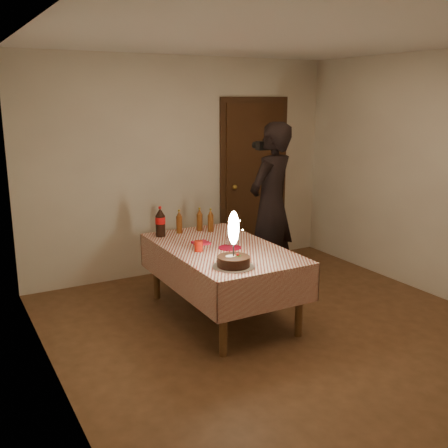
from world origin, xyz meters
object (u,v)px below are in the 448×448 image
at_px(dining_table, 222,257).
at_px(red_plate, 230,248).
at_px(birthday_cake, 233,254).
at_px(photographer, 271,204).
at_px(red_cup, 199,246).
at_px(amber_bottle_right, 211,221).
at_px(cola_bottle, 160,222).
at_px(amber_bottle_mid, 200,220).
at_px(clear_cup, 230,241).
at_px(amber_bottle_left, 179,222).

height_order(dining_table, red_plate, red_plate).
xyz_separation_m(birthday_cake, photographer, (1.18, 1.18, 0.11)).
height_order(birthday_cake, red_plate, birthday_cake).
xyz_separation_m(red_cup, amber_bottle_right, (0.44, 0.60, 0.07)).
relative_size(birthday_cake, cola_bottle, 1.53).
bearing_deg(amber_bottle_mid, photographer, -4.84).
relative_size(red_plate, red_cup, 2.20).
height_order(amber_bottle_mid, photographer, photographer).
bearing_deg(clear_cup, red_plate, -119.23).
height_order(dining_table, amber_bottle_mid, amber_bottle_mid).
bearing_deg(birthday_cake, cola_bottle, 97.31).
relative_size(cola_bottle, photographer, 0.17).
bearing_deg(dining_table, amber_bottle_left, 100.95).
xyz_separation_m(amber_bottle_right, amber_bottle_mid, (-0.09, 0.09, 0.00)).
relative_size(birthday_cake, amber_bottle_mid, 1.91).
height_order(dining_table, clear_cup, clear_cup).
xyz_separation_m(amber_bottle_right, photographer, (0.79, 0.02, 0.10)).
height_order(birthday_cake, amber_bottle_mid, birthday_cake).
bearing_deg(birthday_cake, photographer, 45.02).
xyz_separation_m(dining_table, amber_bottle_left, (-0.13, 0.69, 0.21)).
distance_m(clear_cup, amber_bottle_left, 0.73).
bearing_deg(red_cup, amber_bottle_left, 80.26).
height_order(amber_bottle_right, photographer, photographer).
relative_size(amber_bottle_right, amber_bottle_mid, 1.00).
bearing_deg(clear_cup, amber_bottle_right, 80.66).
bearing_deg(dining_table, birthday_cake, -109.13).
bearing_deg(cola_bottle, red_cup, -81.35).
relative_size(red_plate, amber_bottle_right, 0.86).
xyz_separation_m(red_plate, red_cup, (-0.31, 0.05, 0.05)).
relative_size(red_cup, clear_cup, 1.11).
bearing_deg(clear_cup, cola_bottle, 124.21).
xyz_separation_m(dining_table, amber_bottle_mid, (0.10, 0.68, 0.21)).
distance_m(red_plate, red_cup, 0.32).
relative_size(red_plate, cola_bottle, 0.69).
height_order(birthday_cake, red_cup, birthday_cake).
distance_m(red_plate, clear_cup, 0.09).
xyz_separation_m(red_plate, cola_bottle, (-0.41, 0.73, 0.15)).
xyz_separation_m(red_plate, photographer, (0.93, 0.67, 0.22)).
relative_size(cola_bottle, amber_bottle_left, 1.25).
bearing_deg(amber_bottle_mid, amber_bottle_right, -46.89).
height_order(dining_table, amber_bottle_left, amber_bottle_left).
xyz_separation_m(clear_cup, amber_bottle_mid, (0.01, 0.68, 0.07)).
xyz_separation_m(clear_cup, amber_bottle_right, (0.10, 0.59, 0.07)).
relative_size(clear_cup, amber_bottle_right, 0.35).
xyz_separation_m(dining_table, amber_bottle_right, (0.19, 0.59, 0.21)).
bearing_deg(photographer, clear_cup, -145.72).
relative_size(red_cup, photographer, 0.05).
xyz_separation_m(amber_bottle_left, amber_bottle_mid, (0.24, -0.01, 0.00)).
bearing_deg(clear_cup, birthday_cake, -116.92).
xyz_separation_m(red_cup, cola_bottle, (-0.10, 0.68, 0.10)).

